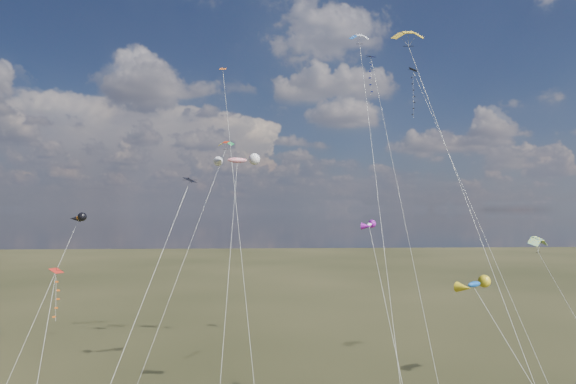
{
  "coord_description": "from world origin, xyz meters",
  "views": [
    {
      "loc": [
        -2.89,
        -31.2,
        17.28
      ],
      "look_at": [
        0.0,
        18.0,
        19.0
      ],
      "focal_mm": 32.0,
      "sensor_mm": 36.0,
      "label": 1
    }
  ],
  "objects": [
    {
      "name": "diamond_black_high",
      "position": [
        16.14,
        27.77,
        29.5
      ],
      "size": [
        5.3,
        23.98,
        34.5
      ],
      "color": "black",
      "rests_on": "ground"
    },
    {
      "name": "novelty_orange_black",
      "position": [
        -21.72,
        23.85,
        16.4
      ],
      "size": [
        4.15,
        12.98,
        16.99
      ],
      "color": "#E96403",
      "rests_on": "ground"
    },
    {
      "name": "parafoil_blue_white",
      "position": [
        8.92,
        27.21,
        37.39
      ],
      "size": [
        4.01,
        29.96,
        38.29
      ],
      "color": "blue",
      "rests_on": "ground"
    },
    {
      "name": "diamond_black_mid",
      "position": [
        -9.69,
        5.79,
        14.33
      ],
      "size": [
        6.31,
        11.57,
        19.79
      ],
      "color": "black",
      "rests_on": "ground"
    },
    {
      "name": "diamond_navy_tall",
      "position": [
        10.43,
        26.02,
        30.52
      ],
      "size": [
        1.93,
        21.07,
        35.42
      ],
      "color": "#090944",
      "rests_on": "ground"
    },
    {
      "name": "parafoil_striped",
      "position": [
        24.55,
        17.62,
        14.45
      ],
      "size": [
        5.08,
        9.4,
        15.17
      ],
      "color": "yellow",
      "rests_on": "ground"
    },
    {
      "name": "parafoil_yellow",
      "position": [
        9.16,
        8.74,
        31.39
      ],
      "size": [
        5.15,
        18.57,
        32.19
      ],
      "color": "yellow",
      "rests_on": "ground"
    },
    {
      "name": "novelty_white_purple",
      "position": [
        6.49,
        11.47,
        15.93
      ],
      "size": [
        1.95,
        12.02,
        16.4
      ],
      "color": "white",
      "rests_on": "ground"
    },
    {
      "name": "diamond_orange_center",
      "position": [
        -5.37,
        19.42,
        21.23
      ],
      "size": [
        4.62,
        19.11,
        33.29
      ],
      "color": "#DB5A11",
      "rests_on": "ground"
    },
    {
      "name": "novelty_blue_yellow",
      "position": [
        9.9,
        -1.51,
        12.82
      ],
      "size": [
        6.48,
        8.41,
        13.32
      ],
      "color": "#134FA8",
      "rests_on": "ground"
    },
    {
      "name": "novelty_redwhite_stripe",
      "position": [
        -5.05,
        22.06,
        22.4
      ],
      "size": [
        4.34,
        15.94,
        23.15
      ],
      "color": "red",
      "rests_on": "ground"
    },
    {
      "name": "parafoil_tricolor",
      "position": [
        -6.97,
        32.54,
        25.47
      ],
      "size": [
        8.62,
        16.26,
        26.19
      ],
      "color": "gold",
      "rests_on": "ground"
    },
    {
      "name": "diamond_red_low",
      "position": [
        -20.11,
        13.72,
        9.63
      ],
      "size": [
        1.87,
        9.11,
        12.27
      ],
      "color": "red",
      "rests_on": "ground"
    }
  ]
}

